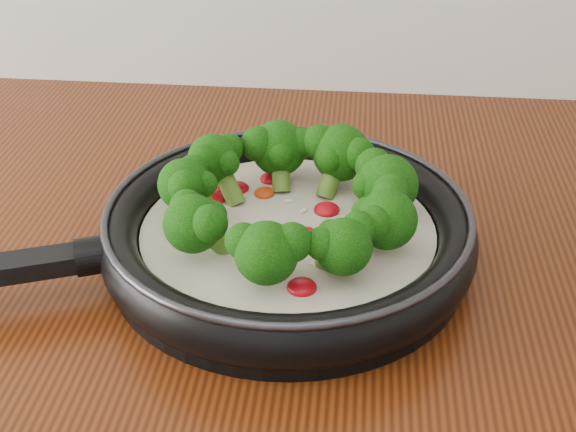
# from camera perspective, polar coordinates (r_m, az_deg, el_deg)

# --- Properties ---
(skillet) EXTENTS (0.59, 0.46, 0.10)m
(skillet) POSITION_cam_1_polar(r_m,az_deg,el_deg) (0.73, -0.13, -0.72)
(skillet) COLOR black
(skillet) RESTS_ON counter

